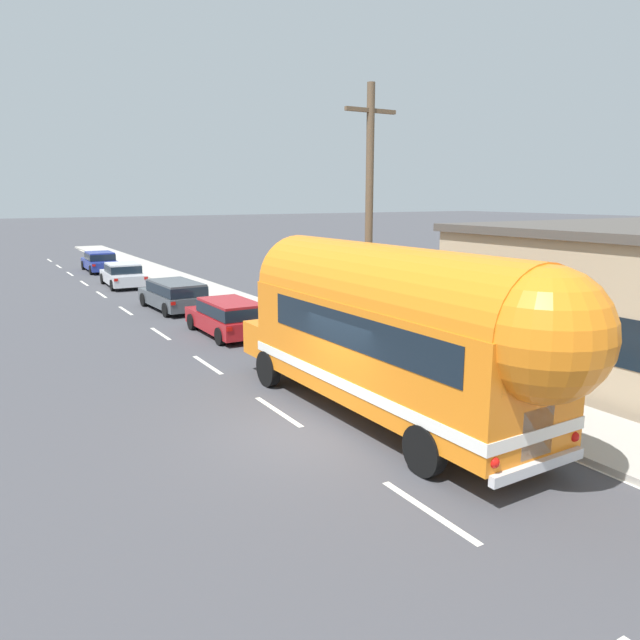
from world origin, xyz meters
TOP-DOWN VIEW (x-y plane):
  - ground_plane at (0.00, 0.00)m, footprint 300.00×300.00m
  - lane_markings at (2.71, 12.77)m, footprint 3.98×80.00m
  - sidewalk_slab at (5.17, 10.00)m, footprint 2.65×90.00m
  - utility_pole at (4.67, 4.53)m, footprint 1.80×0.24m
  - painted_bus at (1.94, -0.52)m, footprint 2.72×11.02m
  - car_lead at (2.15, 10.02)m, footprint 1.91×4.40m
  - car_second at (2.01, 16.13)m, footprint 2.15×4.69m
  - car_third at (1.75, 25.07)m, footprint 2.12×4.67m
  - car_fourth at (2.07, 33.23)m, footprint 2.04×4.80m

SIDE VIEW (x-z plane):
  - ground_plane at x=0.00m, z-range 0.00..0.00m
  - lane_markings at x=2.71m, z-range 0.00..0.01m
  - sidewalk_slab at x=5.17m, z-range 0.00..0.15m
  - car_third at x=1.75m, z-range 0.06..1.43m
  - car_fourth at x=2.07m, z-range 0.06..1.43m
  - car_lead at x=2.15m, z-range 0.10..1.47m
  - car_second at x=2.01m, z-range 0.11..1.48m
  - painted_bus at x=1.94m, z-range 0.24..4.37m
  - utility_pole at x=4.67m, z-range 0.17..8.67m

